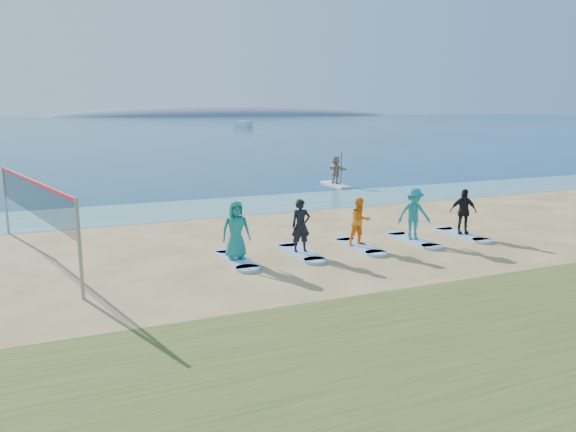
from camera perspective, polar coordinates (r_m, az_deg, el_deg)
name	(u,v)px	position (r m, az deg, el deg)	size (l,w,h in m)	color
ground	(334,262)	(17.08, 4.69, -4.63)	(600.00, 600.00, 0.00)	tan
shallow_water	(229,206)	(26.57, -6.03, 0.98)	(600.00, 600.00, 0.00)	teal
ocean	(71,124)	(174.72, -21.16, 8.72)	(600.00, 600.00, 0.00)	navy
island_ridge	(234,116)	(330.89, -5.46, 10.10)	(220.00, 56.00, 18.00)	slate
volleyball_net	(33,198)	(18.53, -24.48, 1.67)	(2.13, 8.86, 2.50)	gray
paddleboard	(336,185)	(33.70, 4.86, 3.20)	(0.70, 3.00, 0.12)	silver
paddleboarder	(336,170)	(33.60, 4.89, 4.69)	(1.52, 0.49, 1.64)	tan
boat_offshore_b	(243,127)	(136.53, -4.61, 8.99)	(1.83, 5.19, 1.50)	silver
surfboard_0	(236,260)	(17.11, -5.27, -4.45)	(0.70, 2.20, 0.09)	#91B2E0
student_0	(236,230)	(16.89, -5.32, -1.41)	(0.86, 0.56, 1.77)	#1A7F7B
surfboard_1	(301,253)	(17.87, 1.30, -3.74)	(0.70, 2.20, 0.09)	#91B2E0
student_1	(301,225)	(17.67, 1.31, -0.97)	(0.61, 0.40, 1.68)	black
surfboard_2	(359,246)	(18.85, 7.25, -3.05)	(0.70, 2.20, 0.09)	#91B2E0
student_2	(360,221)	(18.66, 7.31, -0.55)	(0.77, 0.60, 1.59)	orange
surfboard_3	(413,240)	(20.01, 12.56, -2.41)	(0.70, 2.20, 0.09)	#91B2E0
student_3	(414,214)	(19.82, 12.67, 0.23)	(1.15, 0.66, 1.78)	teal
surfboard_4	(462,235)	(21.32, 17.24, -1.82)	(0.70, 2.20, 0.09)	#91B2E0
student_4	(463,211)	(21.15, 17.37, 0.45)	(0.96, 0.40, 1.63)	black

